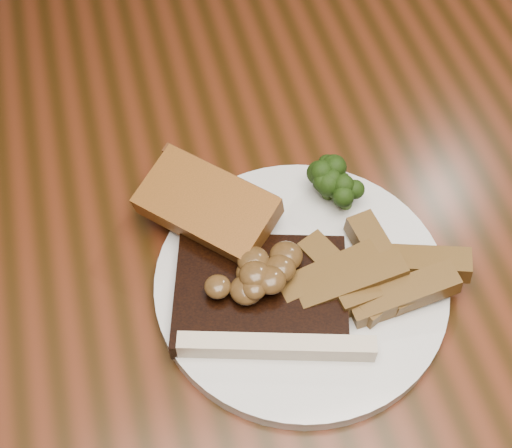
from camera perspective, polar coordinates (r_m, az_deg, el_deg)
The scene contains 9 objects.
dining_table at distance 0.76m, azimuth 0.32°, elevation -4.29°, with size 1.60×0.90×0.75m.
chair_far at distance 1.25m, azimuth -5.84°, elevation 14.23°, with size 0.48×0.48×0.90m.
plate at distance 0.65m, azimuth 3.60°, elevation -4.90°, with size 0.26×0.26×0.01m, color silver.
steak at distance 0.62m, azimuth 0.38°, elevation -5.74°, with size 0.15×0.11×0.02m, color black.
steak_bone at distance 0.60m, azimuth 1.64°, elevation -9.93°, with size 0.16×0.02×0.02m, color beige.
mushroom_pile at distance 0.60m, azimuth 0.04°, elevation -4.13°, with size 0.08×0.08×0.03m, color #56371B, non-canonical shape.
garlic_bread at distance 0.66m, azimuth -3.82°, elevation 0.42°, with size 0.12×0.07×0.03m, color #984B1B.
potato_wedges at distance 0.65m, azimuth 8.88°, elevation -2.92°, with size 0.12×0.12×0.02m, color brown, non-canonical shape.
broccoli_cluster at distance 0.68m, azimuth 6.86°, elevation 3.00°, with size 0.07×0.07×0.04m, color black, non-canonical shape.
Camera 1 is at (-0.10, -0.37, 1.32)m, focal length 50.00 mm.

